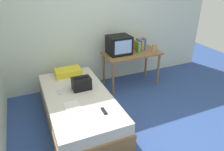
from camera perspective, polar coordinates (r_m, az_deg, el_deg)
ground_plane at (r=3.33m, az=9.74°, el=-15.47°), size 8.00×8.00×0.00m
wall_back at (r=4.38m, az=-3.45°, el=14.36°), size 5.20×0.10×2.60m
bed at (r=3.49m, az=-8.95°, el=-8.49°), size 1.00×2.00×0.47m
desk at (r=4.36m, az=5.27°, el=5.14°), size 1.16×0.60×0.73m
tv at (r=4.19m, az=1.90°, el=8.26°), size 0.44×0.39×0.36m
water_bottle at (r=4.29m, az=7.41°, el=7.47°), size 0.06×0.06×0.21m
book_row at (r=4.48m, az=7.64°, el=8.30°), size 0.21×0.17×0.25m
picture_frame at (r=4.40m, az=11.37°, el=7.30°), size 0.11×0.02×0.16m
pillow at (r=4.01m, az=-11.73°, el=0.95°), size 0.47×0.30×0.11m
handbag at (r=3.46m, az=-8.24°, el=-2.14°), size 0.30×0.20×0.23m
magazine at (r=3.09m, az=-10.56°, el=-8.23°), size 0.21×0.29×0.01m
remote_dark at (r=2.95m, az=-2.19°, el=-9.51°), size 0.04×0.16×0.02m
remote_silver at (r=3.46m, az=-14.07°, el=-4.43°), size 0.04×0.14×0.02m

